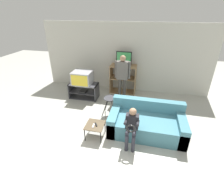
{
  "coord_description": "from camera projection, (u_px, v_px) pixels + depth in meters",
  "views": [
    {
      "loc": [
        0.87,
        -2.19,
        2.98
      ],
      "look_at": [
        -0.09,
        2.08,
        0.9
      ],
      "focal_mm": 26.0,
      "sensor_mm": 36.0,
      "label": 1
    }
  ],
  "objects": [
    {
      "name": "remote_control_white",
      "position": [
        93.0,
        126.0,
        4.01
      ],
      "size": [
        0.05,
        0.15,
        0.02
      ],
      "primitive_type": "cube",
      "rotation": [
        0.0,
        0.0,
        0.1
      ],
      "color": "silver",
      "rests_on": "snack_table"
    },
    {
      "name": "television_flat",
      "position": [
        124.0,
        59.0,
        5.87
      ],
      "size": [
        0.56,
        0.2,
        0.52
      ],
      "color": "black",
      "rests_on": "media_shelf"
    },
    {
      "name": "person_seated_child",
      "position": [
        132.0,
        125.0,
        3.71
      ],
      "size": [
        0.33,
        0.43,
        0.97
      ],
      "color": "#2D2D38",
      "rests_on": "ground_plane"
    },
    {
      "name": "wall_back",
      "position": [
        124.0,
        58.0,
        6.19
      ],
      "size": [
        6.4,
        0.06,
        2.6
      ],
      "color": "beige",
      "rests_on": "ground_plane"
    },
    {
      "name": "media_shelf",
      "position": [
        123.0,
        79.0,
        6.23
      ],
      "size": [
        0.97,
        0.49,
        1.1
      ],
      "color": "#9E7A51",
      "rests_on": "ground_plane"
    },
    {
      "name": "couch",
      "position": [
        146.0,
        123.0,
        4.28
      ],
      "size": [
        1.92,
        0.99,
        0.78
      ],
      "color": "teal",
      "rests_on": "ground_plane"
    },
    {
      "name": "person_standing_adult",
      "position": [
        122.0,
        74.0,
        5.46
      ],
      "size": [
        0.53,
        0.2,
        1.65
      ],
      "color": "#3D3833",
      "rests_on": "ground_plane"
    },
    {
      "name": "ground_plane",
      "position": [
        94.0,
        167.0,
        3.38
      ],
      "size": [
        18.0,
        18.0,
        0.0
      ],
      "primitive_type": "plane",
      "color": "#ADADA3"
    },
    {
      "name": "television_main",
      "position": [
        82.0,
        78.0,
        5.73
      ],
      "size": [
        0.67,
        0.57,
        0.47
      ],
      "color": "#9E9EA3",
      "rests_on": "tv_stand"
    },
    {
      "name": "remote_control_black",
      "position": [
        96.0,
        124.0,
        4.05
      ],
      "size": [
        0.11,
        0.14,
        0.02
      ],
      "primitive_type": "cube",
      "rotation": [
        0.0,
        0.0,
        0.55
      ],
      "color": "black",
      "rests_on": "snack_table"
    },
    {
      "name": "folding_stool",
      "position": [
        110.0,
        101.0,
        4.89
      ],
      "size": [
        0.45,
        0.41,
        0.58
      ],
      "color": "black",
      "rests_on": "ground_plane"
    },
    {
      "name": "snack_table",
      "position": [
        95.0,
        126.0,
        4.07
      ],
      "size": [
        0.46,
        0.46,
        0.36
      ],
      "color": "brown",
      "rests_on": "ground_plane"
    },
    {
      "name": "tv_stand",
      "position": [
        84.0,
        91.0,
        5.96
      ],
      "size": [
        1.03,
        0.51,
        0.55
      ],
      "color": "#38383D",
      "rests_on": "ground_plane"
    }
  ]
}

